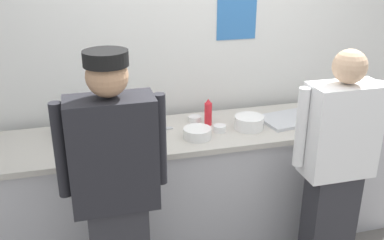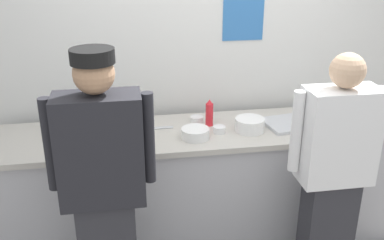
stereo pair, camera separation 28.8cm
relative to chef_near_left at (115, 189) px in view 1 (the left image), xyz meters
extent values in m
cube|color=silver|center=(0.73, 1.13, 0.52)|extent=(4.86, 0.10, 2.86)
cube|color=#3370B7|center=(1.10, 1.08, 0.74)|extent=(0.32, 0.01, 0.34)
cube|color=#B2B2B7|center=(0.73, 0.66, -0.47)|extent=(3.03, 0.63, 0.89)
cube|color=#B7B2A8|center=(0.73, 0.66, -0.01)|extent=(3.10, 0.69, 0.04)
cube|color=#232328|center=(0.00, 0.00, 0.22)|extent=(0.48, 0.24, 0.64)
cylinder|color=#232328|center=(-0.27, 0.04, 0.26)|extent=(0.07, 0.07, 0.55)
cylinder|color=#232328|center=(0.27, 0.04, 0.26)|extent=(0.07, 0.07, 0.55)
sphere|color=tan|center=(0.00, 0.00, 0.66)|extent=(0.22, 0.22, 0.22)
cylinder|color=black|center=(0.00, 0.00, 0.76)|extent=(0.23, 0.23, 0.08)
cube|color=#2D2D33|center=(1.45, 0.05, -0.52)|extent=(0.33, 0.20, 0.78)
cube|color=white|center=(1.45, 0.05, 0.18)|extent=(0.46, 0.24, 0.62)
cylinder|color=white|center=(1.18, 0.09, 0.21)|extent=(0.07, 0.07, 0.53)
cylinder|color=white|center=(1.71, 0.09, 0.21)|extent=(0.07, 0.07, 0.53)
sphere|color=tan|center=(1.45, 0.05, 0.60)|extent=(0.21, 0.21, 0.21)
cylinder|color=white|center=(1.04, 0.59, 0.02)|extent=(0.21, 0.21, 0.01)
cylinder|color=white|center=(1.04, 0.59, 0.03)|extent=(0.21, 0.21, 0.01)
cylinder|color=white|center=(1.04, 0.59, 0.04)|extent=(0.21, 0.21, 0.01)
cylinder|color=white|center=(1.04, 0.59, 0.06)|extent=(0.21, 0.21, 0.01)
cylinder|color=white|center=(1.04, 0.59, 0.07)|extent=(0.21, 0.21, 0.01)
cylinder|color=white|center=(1.04, 0.59, 0.08)|extent=(0.21, 0.21, 0.01)
cylinder|color=white|center=(1.04, 0.59, 0.09)|extent=(0.21, 0.21, 0.01)
cylinder|color=white|center=(1.04, 0.59, 0.10)|extent=(0.21, 0.21, 0.01)
cylinder|color=white|center=(0.63, 0.52, 0.02)|extent=(0.20, 0.20, 0.01)
cylinder|color=white|center=(0.63, 0.52, 0.03)|extent=(0.20, 0.20, 0.01)
cylinder|color=white|center=(0.63, 0.52, 0.04)|extent=(0.20, 0.20, 0.01)
cylinder|color=white|center=(0.63, 0.52, 0.06)|extent=(0.20, 0.20, 0.01)
cylinder|color=white|center=(0.63, 0.52, 0.07)|extent=(0.20, 0.20, 0.01)
cylinder|color=white|center=(0.63, 0.52, 0.08)|extent=(0.20, 0.20, 0.01)
cylinder|color=#B7BABF|center=(-0.09, 0.70, 0.08)|extent=(0.38, 0.38, 0.14)
cube|color=#B7BABF|center=(1.45, 0.66, 0.03)|extent=(0.57, 0.40, 0.02)
cylinder|color=red|center=(0.77, 0.74, 0.10)|extent=(0.06, 0.06, 0.17)
cone|color=red|center=(0.77, 0.74, 0.20)|extent=(0.05, 0.05, 0.04)
cylinder|color=#E5E066|center=(0.19, 0.50, 0.10)|extent=(0.06, 0.06, 0.17)
cone|color=#E5E066|center=(0.19, 0.50, 0.20)|extent=(0.05, 0.05, 0.04)
cylinder|color=red|center=(2.05, 0.52, 0.09)|extent=(0.05, 0.05, 0.16)
cone|color=red|center=(2.05, 0.52, 0.19)|extent=(0.05, 0.05, 0.04)
cylinder|color=white|center=(0.81, 0.59, 0.04)|extent=(0.09, 0.09, 0.05)
cylinder|color=#5B932D|center=(0.81, 0.59, 0.05)|extent=(0.07, 0.07, 0.01)
cylinder|color=white|center=(1.80, 0.59, 0.04)|extent=(0.09, 0.09, 0.04)
cylinder|color=gold|center=(1.80, 0.59, 0.05)|extent=(0.07, 0.07, 0.01)
cylinder|color=white|center=(0.69, 0.83, 0.03)|extent=(0.10, 0.10, 0.04)
cylinder|color=gold|center=(0.69, 0.83, 0.05)|extent=(0.08, 0.08, 0.01)
cylinder|color=white|center=(-0.32, 0.85, 0.05)|extent=(0.09, 0.09, 0.08)
cube|color=#B7BABF|center=(0.40, 0.74, 0.02)|extent=(0.19, 0.03, 0.01)
cube|color=black|center=(0.27, 0.74, 0.02)|extent=(0.09, 0.03, 0.02)
camera|label=1|loc=(-0.14, -2.20, 1.30)|focal=41.42mm
camera|label=2|loc=(0.14, -2.26, 1.30)|focal=41.42mm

